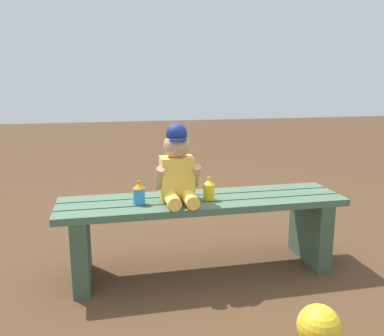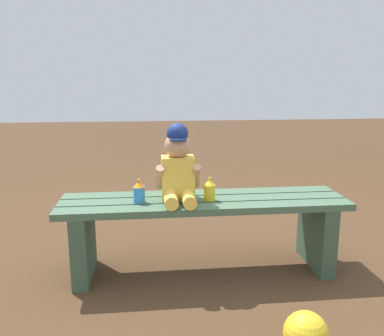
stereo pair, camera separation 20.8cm
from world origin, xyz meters
name	(u,v)px [view 2 (the right image)]	position (x,y,z in m)	size (l,w,h in m)	color
ground_plane	(203,270)	(0.00, 0.00, 0.00)	(16.00, 16.00, 0.00)	#4C331E
park_bench	(204,222)	(0.00, 0.00, 0.28)	(1.52, 0.37, 0.41)	#47664C
child_figure	(178,167)	(-0.14, -0.01, 0.59)	(0.23, 0.27, 0.40)	#F2C64C
sippy_cup_left	(139,192)	(-0.34, -0.03, 0.47)	(0.06, 0.06, 0.12)	#338CE5
sippy_cup_right	(210,190)	(0.03, -0.03, 0.47)	(0.06, 0.06, 0.12)	yellow
toy_ball	(306,334)	(0.29, -0.74, 0.09)	(0.17, 0.17, 0.17)	yellow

